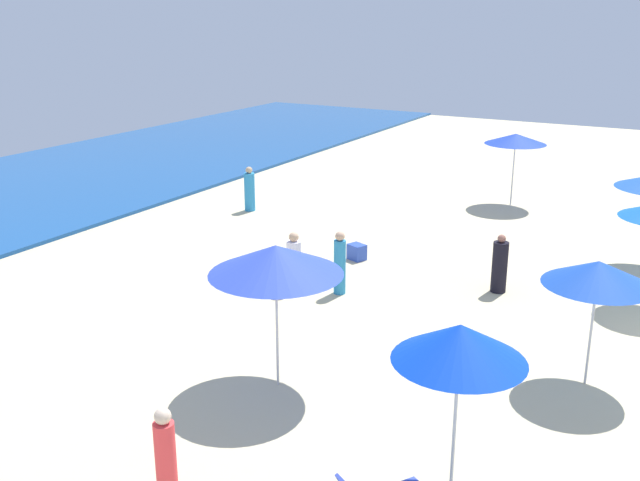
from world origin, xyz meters
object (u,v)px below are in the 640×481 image
at_px(umbrella_3, 460,343).
at_px(beachgoer_3, 294,264).
at_px(umbrella_2, 276,260).
at_px(cooler_box_0, 357,252).
at_px(beachgoer_2, 250,191).
at_px(beachgoer_6, 500,266).
at_px(beachgoer_1, 340,264).
at_px(beachgoer_4, 166,460).
at_px(umbrella_1, 598,273).
at_px(umbrella_5, 516,139).

distance_m(umbrella_3, beachgoer_3, 8.83).
distance_m(umbrella_2, cooler_box_0, 7.76).
bearing_deg(cooler_box_0, beachgoer_2, -5.03).
height_order(umbrella_3, beachgoer_6, umbrella_3).
bearing_deg(beachgoer_1, beachgoer_3, 93.48).
relative_size(umbrella_2, umbrella_3, 1.00).
distance_m(umbrella_2, umbrella_3, 4.34).
height_order(beachgoer_6, cooler_box_0, beachgoer_6).
bearing_deg(cooler_box_0, beachgoer_4, 124.98).
distance_m(umbrella_1, beachgoer_2, 14.50).
height_order(umbrella_1, beachgoer_3, umbrella_1).
xyz_separation_m(umbrella_5, cooler_box_0, (-8.05, 2.13, -2.15)).
relative_size(umbrella_1, beachgoer_1, 1.53).
xyz_separation_m(umbrella_1, beachgoer_3, (1.42, 7.26, -1.50)).
bearing_deg(beachgoer_3, umbrella_3, -10.84).
bearing_deg(beachgoer_3, beachgoer_2, 165.57).
xyz_separation_m(beachgoer_1, cooler_box_0, (2.51, 0.77, -0.54)).
bearing_deg(umbrella_2, umbrella_5, -0.75).
bearing_deg(beachgoer_2, umbrella_5, 149.72).
distance_m(beachgoer_2, beachgoer_6, 10.29).
bearing_deg(beachgoer_4, beachgoer_1, -130.19).
distance_m(umbrella_2, beachgoer_6, 7.27).
bearing_deg(beachgoer_6, beachgoer_2, -126.84).
relative_size(beachgoer_6, cooler_box_0, 3.21).
distance_m(umbrella_5, beachgoer_3, 11.31).
height_order(umbrella_5, beachgoer_2, umbrella_5).
distance_m(umbrella_5, beachgoer_1, 10.76).
height_order(beachgoer_2, beachgoer_6, beachgoer_2).
relative_size(umbrella_5, cooler_box_0, 5.55).
xyz_separation_m(umbrella_1, umbrella_2, (-2.87, 5.02, 0.28)).
height_order(beachgoer_3, beachgoer_6, beachgoer_3).
bearing_deg(beachgoer_1, beachgoer_6, -74.26).
relative_size(umbrella_3, beachgoer_2, 1.78).
distance_m(umbrella_1, beachgoer_1, 6.59).
bearing_deg(umbrella_1, umbrella_2, 119.78).
height_order(umbrella_1, beachgoer_2, umbrella_1).
bearing_deg(umbrella_3, umbrella_2, 66.93).
bearing_deg(beachgoer_3, umbrella_5, 110.50).
bearing_deg(umbrella_3, beachgoer_4, 120.90).
distance_m(umbrella_1, beachgoer_3, 7.55).
distance_m(beachgoer_1, beachgoer_6, 3.95).
xyz_separation_m(beachgoer_3, cooler_box_0, (2.87, -0.31, -0.48)).
relative_size(beachgoer_2, beachgoer_6, 1.04).
bearing_deg(umbrella_2, umbrella_1, -60.22).
bearing_deg(umbrella_1, beachgoer_6, 36.17).
relative_size(beachgoer_1, beachgoer_6, 1.08).
xyz_separation_m(umbrella_3, beachgoer_2, (11.74, 11.49, -1.77)).
distance_m(beachgoer_3, beachgoer_4, 8.53).
relative_size(umbrella_1, beachgoer_3, 1.61).
relative_size(umbrella_5, beachgoer_3, 1.69).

